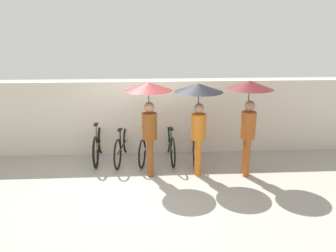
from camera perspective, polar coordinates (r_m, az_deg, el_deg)
name	(u,v)px	position (r m, az deg, el deg)	size (l,w,h in m)	color
ground_plane	(146,184)	(7.03, -3.77, -9.98)	(30.00, 30.00, 0.00)	#9E998E
back_wall	(146,118)	(8.40, -3.86, 1.40)	(11.39, 0.12, 1.89)	beige
parked_bicycle_0	(98,145)	(8.27, -12.03, -3.19)	(0.44, 1.72, 1.08)	black
parked_bicycle_1	(122,145)	(8.17, -7.95, -3.35)	(0.44, 1.79, 1.01)	black
parked_bicycle_2	(146,145)	(8.11, -3.78, -3.39)	(0.50, 1.65, 1.07)	black
parked_bicycle_3	(170,144)	(8.14, 0.37, -3.17)	(0.44, 1.77, 1.10)	black
parked_bicycle_4	(194,145)	(8.21, 4.51, -3.29)	(0.44, 1.67, 1.02)	black
pedestrian_leading	(149,103)	(6.99, -3.34, 4.08)	(1.03, 1.03, 2.06)	brown
pedestrian_center	(199,103)	(7.07, 5.35, 4.05)	(1.05, 1.05, 2.02)	#C66B1E
pedestrian_trailing	(249,102)	(7.19, 13.92, 4.08)	(1.00, 1.00, 2.10)	#9E4C1E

